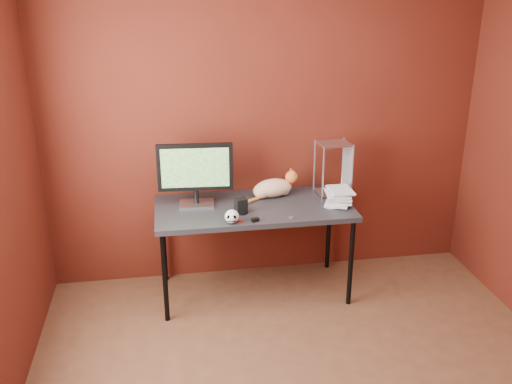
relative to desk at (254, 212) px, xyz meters
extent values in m
cube|color=#4C160E|center=(0.15, 0.38, 0.60)|extent=(3.50, 0.02, 2.60)
cube|color=black|center=(0.00, 0.00, 0.03)|extent=(1.50, 0.70, 0.04)
cylinder|color=black|center=(-0.70, -0.30, -0.34)|extent=(0.04, 0.04, 0.71)
cylinder|color=black|center=(0.70, -0.30, -0.34)|extent=(0.04, 0.04, 0.71)
cylinder|color=black|center=(-0.70, 0.30, -0.34)|extent=(0.04, 0.04, 0.71)
cylinder|color=black|center=(0.70, 0.30, -0.34)|extent=(0.04, 0.04, 0.71)
cube|color=#B7B6BB|center=(-0.43, 0.08, 0.06)|extent=(0.27, 0.20, 0.02)
cylinder|color=black|center=(-0.43, 0.08, 0.13)|extent=(0.04, 0.04, 0.11)
cube|color=black|center=(-0.43, 0.08, 0.36)|extent=(0.57, 0.07, 0.36)
cube|color=#1D4A13|center=(-0.43, 0.08, 0.36)|extent=(0.51, 0.04, 0.30)
ellipsoid|color=orange|center=(0.18, 0.17, 0.12)|extent=(0.33, 0.21, 0.15)
ellipsoid|color=orange|center=(0.09, 0.15, 0.11)|extent=(0.17, 0.16, 0.12)
sphere|color=silver|center=(0.27, 0.18, 0.10)|extent=(0.10, 0.10, 0.10)
sphere|color=#C87227|center=(0.34, 0.19, 0.20)|extent=(0.10, 0.10, 0.10)
cone|color=#C87227|center=(0.34, 0.17, 0.25)|extent=(0.03, 0.03, 0.04)
cone|color=#C87227|center=(0.34, 0.22, 0.25)|extent=(0.03, 0.03, 0.04)
cylinder|color=#B50C0D|center=(0.32, 0.19, 0.15)|extent=(0.07, 0.07, 0.01)
cylinder|color=#C87227|center=(0.02, 0.10, 0.06)|extent=(0.15, 0.12, 0.03)
ellipsoid|color=silver|center=(-0.20, -0.29, 0.10)|extent=(0.10, 0.10, 0.10)
ellipsoid|color=black|center=(-0.22, -0.33, 0.11)|extent=(0.03, 0.01, 0.03)
ellipsoid|color=black|center=(-0.18, -0.33, 0.11)|extent=(0.03, 0.01, 0.03)
cube|color=black|center=(-0.20, -0.34, 0.09)|extent=(0.06, 0.01, 0.01)
cylinder|color=black|center=(-0.11, -0.12, 0.06)|extent=(0.10, 0.10, 0.01)
cube|color=black|center=(-0.11, -0.12, 0.11)|extent=(0.10, 0.09, 0.10)
imported|color=beige|center=(0.57, -0.02, 0.17)|extent=(0.26, 0.29, 0.24)
imported|color=beige|center=(0.57, -0.02, 0.41)|extent=(0.24, 0.28, 0.24)
imported|color=beige|center=(0.57, -0.02, 0.65)|extent=(0.23, 0.27, 0.24)
imported|color=beige|center=(0.57, -0.02, 0.89)|extent=(0.20, 0.26, 0.24)
imported|color=beige|center=(0.57, -0.02, 1.13)|extent=(0.18, 0.24, 0.24)
cylinder|color=#B7B6BB|center=(0.55, 0.07, 0.26)|extent=(0.01, 0.01, 0.42)
cylinder|color=#B7B6BB|center=(0.79, 0.07, 0.26)|extent=(0.01, 0.01, 0.42)
cylinder|color=#B7B6BB|center=(0.55, 0.27, 0.26)|extent=(0.01, 0.01, 0.42)
cylinder|color=#B7B6BB|center=(0.79, 0.27, 0.26)|extent=(0.01, 0.01, 0.42)
cube|color=#B7B6BB|center=(0.67, 0.17, 0.06)|extent=(0.26, 0.22, 0.01)
cube|color=#B7B6BB|center=(0.67, 0.17, 0.46)|extent=(0.26, 0.22, 0.01)
cube|color=maroon|center=(-0.15, -0.27, 0.06)|extent=(0.07, 0.03, 0.01)
cube|color=black|center=(-0.04, -0.29, 0.06)|extent=(0.06, 0.05, 0.03)
cylinder|color=#B7B6BB|center=(0.24, -0.26, 0.05)|extent=(0.04, 0.04, 0.00)
camera|label=1|loc=(-0.64, -3.98, 1.72)|focal=40.00mm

